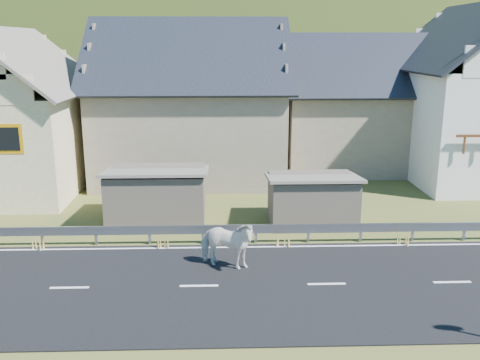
{
  "coord_description": "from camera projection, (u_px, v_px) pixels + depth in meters",
  "views": [
    {
      "loc": [
        0.77,
        -15.31,
        7.39
      ],
      "look_at": [
        1.39,
        3.2,
        2.61
      ],
      "focal_mm": 40.0,
      "sensor_mm": 36.0,
      "label": 1
    }
  ],
  "objects": [
    {
      "name": "shed_left",
      "position": [
        158.0,
        196.0,
        22.59
      ],
      "size": [
        4.3,
        3.3,
        2.4
      ],
      "primitive_type": "cube",
      "color": "brown",
      "rests_on": "ground"
    },
    {
      "name": "house_stone_b",
      "position": [
        358.0,
        96.0,
        32.32
      ],
      "size": [
        9.8,
        8.8,
        8.1
      ],
      "color": "gray",
      "rests_on": "ground"
    },
    {
      "name": "horse",
      "position": [
        226.0,
        244.0,
        17.77
      ],
      "size": [
        1.58,
        2.21,
        1.7
      ],
      "primitive_type": "imported",
      "rotation": [
        0.0,
        0.0,
        1.2
      ],
      "color": "silver",
      "rests_on": "road"
    },
    {
      "name": "house_cream",
      "position": [
        8.0,
        105.0,
        26.84
      ],
      "size": [
        7.8,
        9.8,
        8.3
      ],
      "color": "beige",
      "rests_on": "ground"
    },
    {
      "name": "road",
      "position": [
        199.0,
        286.0,
        16.63
      ],
      "size": [
        60.0,
        7.0,
        0.04
      ],
      "primitive_type": "cube",
      "color": "black",
      "rests_on": "ground"
    },
    {
      "name": "house_stone_a",
      "position": [
        191.0,
        93.0,
        29.97
      ],
      "size": [
        10.8,
        9.8,
        8.9
      ],
      "color": "gray",
      "rests_on": "ground"
    },
    {
      "name": "lane_markings",
      "position": [
        199.0,
        286.0,
        16.63
      ],
      "size": [
        60.0,
        6.6,
        0.01
      ],
      "primitive_type": "cube",
      "color": "silver",
      "rests_on": "road"
    },
    {
      "name": "mountain",
      "position": [
        234.0,
        119.0,
        195.99
      ],
      "size": [
        440.0,
        280.0,
        260.0
      ],
      "primitive_type": "ellipsoid",
      "color": "#304015",
      "rests_on": "ground"
    },
    {
      "name": "ground",
      "position": [
        199.0,
        287.0,
        16.64
      ],
      "size": [
        160.0,
        160.0,
        0.0
      ],
      "primitive_type": "plane",
      "color": "#3D4E1F",
      "rests_on": "ground"
    },
    {
      "name": "house_white",
      "position": [
        480.0,
        86.0,
        29.4
      ],
      "size": [
        8.8,
        10.8,
        9.7
      ],
      "color": "white",
      "rests_on": "ground"
    },
    {
      "name": "guardrail",
      "position": [
        203.0,
        230.0,
        20.06
      ],
      "size": [
        28.1,
        0.09,
        0.75
      ],
      "color": "#93969B",
      "rests_on": "ground"
    },
    {
      "name": "shed_right",
      "position": [
        312.0,
        200.0,
        22.34
      ],
      "size": [
        3.8,
        2.9,
        2.2
      ],
      "primitive_type": "cube",
      "color": "brown",
      "rests_on": "ground"
    }
  ]
}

